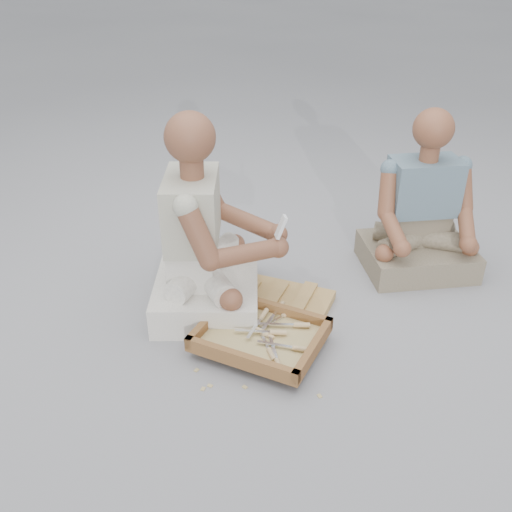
# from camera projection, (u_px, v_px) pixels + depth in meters

# --- Properties ---
(ground) EXTENTS (60.00, 60.00, 0.00)m
(ground) POSITION_uv_depth(u_px,v_px,m) (248.00, 334.00, 2.53)
(ground) COLOR gray
(ground) RESTS_ON ground
(carved_panel) EXTENTS (0.74, 0.59, 0.04)m
(carved_panel) POSITION_uv_depth(u_px,v_px,m) (259.00, 304.00, 2.70)
(carved_panel) COLOR olive
(carved_panel) RESTS_ON ground
(tool_tray) EXTENTS (0.62, 0.56, 0.07)m
(tool_tray) POSITION_uv_depth(u_px,v_px,m) (261.00, 336.00, 2.41)
(tool_tray) COLOR brown
(tool_tray) RESTS_ON carved_panel
(chisel_0) EXTENTS (0.19, 0.15, 0.02)m
(chisel_0) POSITION_uv_depth(u_px,v_px,m) (259.00, 330.00, 2.43)
(chisel_0) COLOR white
(chisel_0) RESTS_ON tool_tray
(chisel_1) EXTENTS (0.07, 0.22, 0.02)m
(chisel_1) POSITION_uv_depth(u_px,v_px,m) (277.00, 362.00, 2.25)
(chisel_1) COLOR white
(chisel_1) RESTS_ON tool_tray
(chisel_2) EXTENTS (0.08, 0.22, 0.02)m
(chisel_2) POSITION_uv_depth(u_px,v_px,m) (262.00, 317.00, 2.50)
(chisel_2) COLOR white
(chisel_2) RESTS_ON tool_tray
(chisel_3) EXTENTS (0.19, 0.14, 0.02)m
(chisel_3) POSITION_uv_depth(u_px,v_px,m) (264.00, 333.00, 2.42)
(chisel_3) COLOR white
(chisel_3) RESTS_ON tool_tray
(chisel_4) EXTENTS (0.22, 0.03, 0.02)m
(chisel_4) POSITION_uv_depth(u_px,v_px,m) (297.00, 325.00, 2.45)
(chisel_4) COLOR white
(chisel_4) RESTS_ON tool_tray
(chisel_5) EXTENTS (0.10, 0.21, 0.02)m
(chisel_5) POSITION_uv_depth(u_px,v_px,m) (270.00, 352.00, 2.32)
(chisel_5) COLOR white
(chisel_5) RESTS_ON tool_tray
(chisel_6) EXTENTS (0.22, 0.06, 0.02)m
(chisel_6) POSITION_uv_depth(u_px,v_px,m) (296.00, 348.00, 2.32)
(chisel_6) COLOR white
(chisel_6) RESTS_ON tool_tray
(chisel_7) EXTENTS (0.22, 0.02, 0.02)m
(chisel_7) POSITION_uv_depth(u_px,v_px,m) (273.00, 332.00, 2.41)
(chisel_7) COLOR white
(chisel_7) RESTS_ON tool_tray
(chisel_8) EXTENTS (0.16, 0.17, 0.02)m
(chisel_8) POSITION_uv_depth(u_px,v_px,m) (285.00, 315.00, 2.53)
(chisel_8) COLOR white
(chisel_8) RESTS_ON tool_tray
(chisel_9) EXTENTS (0.09, 0.21, 0.02)m
(chisel_9) POSITION_uv_depth(u_px,v_px,m) (278.00, 309.00, 2.55)
(chisel_9) COLOR white
(chisel_9) RESTS_ON tool_tray
(wood_chip_0) EXTENTS (0.02, 0.02, 0.00)m
(wood_chip_0) POSITION_uv_depth(u_px,v_px,m) (283.00, 331.00, 2.55)
(wood_chip_0) COLOR #CBB877
(wood_chip_0) RESTS_ON ground
(wood_chip_1) EXTENTS (0.02, 0.02, 0.00)m
(wood_chip_1) POSITION_uv_depth(u_px,v_px,m) (250.00, 305.00, 2.72)
(wood_chip_1) COLOR #CBB877
(wood_chip_1) RESTS_ON ground
(wood_chip_2) EXTENTS (0.02, 0.02, 0.00)m
(wood_chip_2) POSITION_uv_depth(u_px,v_px,m) (293.00, 371.00, 2.32)
(wood_chip_2) COLOR #CBB877
(wood_chip_2) RESTS_ON ground
(wood_chip_3) EXTENTS (0.02, 0.02, 0.00)m
(wood_chip_3) POSITION_uv_depth(u_px,v_px,m) (245.00, 387.00, 2.24)
(wood_chip_3) COLOR #CBB877
(wood_chip_3) RESTS_ON ground
(wood_chip_4) EXTENTS (0.02, 0.02, 0.00)m
(wood_chip_4) POSITION_uv_depth(u_px,v_px,m) (203.00, 389.00, 2.23)
(wood_chip_4) COLOR #CBB877
(wood_chip_4) RESTS_ON ground
(wood_chip_5) EXTENTS (0.02, 0.02, 0.00)m
(wood_chip_5) POSITION_uv_depth(u_px,v_px,m) (285.00, 328.00, 2.56)
(wood_chip_5) COLOR #CBB877
(wood_chip_5) RESTS_ON ground
(wood_chip_6) EXTENTS (0.02, 0.02, 0.00)m
(wood_chip_6) POSITION_uv_depth(u_px,v_px,m) (258.00, 336.00, 2.52)
(wood_chip_6) COLOR #CBB877
(wood_chip_6) RESTS_ON ground
(wood_chip_7) EXTENTS (0.02, 0.02, 0.00)m
(wood_chip_7) POSITION_uv_depth(u_px,v_px,m) (203.00, 315.00, 2.65)
(wood_chip_7) COLOR #CBB877
(wood_chip_7) RESTS_ON ground
(wood_chip_8) EXTENTS (0.02, 0.02, 0.00)m
(wood_chip_8) POSITION_uv_depth(u_px,v_px,m) (196.00, 370.00, 2.32)
(wood_chip_8) COLOR #CBB877
(wood_chip_8) RESTS_ON ground
(wood_chip_9) EXTENTS (0.02, 0.02, 0.00)m
(wood_chip_9) POSITION_uv_depth(u_px,v_px,m) (187.00, 323.00, 2.60)
(wood_chip_9) COLOR #CBB877
(wood_chip_9) RESTS_ON ground
(wood_chip_10) EXTENTS (0.02, 0.02, 0.00)m
(wood_chip_10) POSITION_uv_depth(u_px,v_px,m) (320.00, 396.00, 2.19)
(wood_chip_10) COLOR #CBB877
(wood_chip_10) RESTS_ON ground
(wood_chip_11) EXTENTS (0.02, 0.02, 0.00)m
(wood_chip_11) POSITION_uv_depth(u_px,v_px,m) (236.00, 298.00, 2.77)
(wood_chip_11) COLOR #CBB877
(wood_chip_11) RESTS_ON ground
(wood_chip_12) EXTENTS (0.02, 0.02, 0.00)m
(wood_chip_12) POSITION_uv_depth(u_px,v_px,m) (210.00, 386.00, 2.24)
(wood_chip_12) COLOR #CBB877
(wood_chip_12) RESTS_ON ground
(craftsman) EXTENTS (0.64, 0.63, 0.93)m
(craftsman) POSITION_uv_depth(u_px,v_px,m) (204.00, 245.00, 2.59)
(craftsman) COLOR silver
(craftsman) RESTS_ON ground
(companion) EXTENTS (0.62, 0.54, 0.84)m
(companion) POSITION_uv_depth(u_px,v_px,m) (421.00, 219.00, 2.89)
(companion) COLOR gray
(companion) RESTS_ON ground
(mobile_phone) EXTENTS (0.06, 0.06, 0.10)m
(mobile_phone) POSITION_uv_depth(u_px,v_px,m) (281.00, 227.00, 2.47)
(mobile_phone) COLOR white
(mobile_phone) RESTS_ON craftsman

